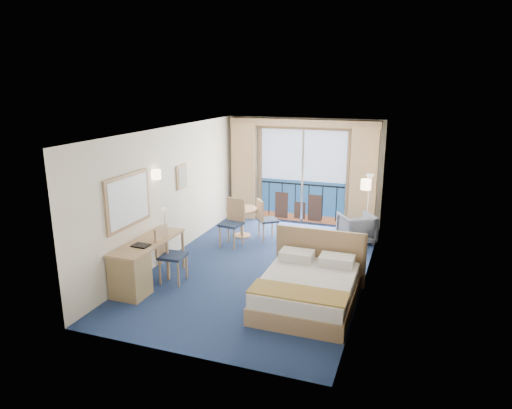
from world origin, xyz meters
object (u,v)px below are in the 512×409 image
object	(u,v)px
armchair	(357,228)
table_chair_b	(233,219)
round_table	(242,215)
bed	(308,288)
nightstand	(352,264)
desk	(134,269)
desk_chair	(168,251)
table_chair_a	(265,217)
floor_lamp	(369,190)

from	to	relation	value
armchair	table_chair_b	xyz separation A→B (m)	(-2.59, -1.12, 0.26)
armchair	round_table	world-z (taller)	round_table
bed	nightstand	bearing A→B (deg)	67.78
nightstand	desk	xyz separation A→B (m)	(-3.46, -1.90, 0.17)
nightstand	desk_chair	xyz separation A→B (m)	(-3.16, -1.26, 0.31)
desk	round_table	bearing A→B (deg)	79.45
desk	table_chair_a	size ratio (longest dim) A/B	1.79
bed	table_chair_b	distance (m)	3.19
bed	nightstand	xyz separation A→B (m)	(0.54, 1.31, -0.01)
desk_chair	round_table	distance (m)	2.84
armchair	floor_lamp	bearing A→B (deg)	-140.07
bed	desk_chair	distance (m)	2.65
bed	floor_lamp	size ratio (longest dim) A/B	1.31
nightstand	desk	bearing A→B (deg)	-151.27
desk	desk_chair	distance (m)	0.72
round_table	table_chair_b	bearing A→B (deg)	-86.65
table_chair_b	bed	bearing A→B (deg)	-36.48
floor_lamp	table_chair_a	xyz separation A→B (m)	(-2.21, -1.07, -0.59)
floor_lamp	desk	xyz separation A→B (m)	(-3.43, -4.49, -0.68)
desk	table_chair_b	world-z (taller)	table_chair_b
desk_chair	desk	bearing A→B (deg)	150.70
bed	armchair	xyz separation A→B (m)	(0.34, 3.36, 0.05)
armchair	desk	bearing A→B (deg)	17.45
bed	floor_lamp	world-z (taller)	floor_lamp
desk	table_chair_a	distance (m)	3.63
desk_chair	armchair	bearing A→B (deg)	-45.89
desk	desk_chair	size ratio (longest dim) A/B	1.64
desk	table_chair_b	bearing A→B (deg)	76.45
table_chair_a	table_chair_b	distance (m)	0.81
round_table	desk_chair	bearing A→B (deg)	-96.95
bed	nightstand	distance (m)	1.42
bed	table_chair_a	bearing A→B (deg)	121.03
nightstand	desk_chair	bearing A→B (deg)	-158.22
round_table	desk	bearing A→B (deg)	-100.55
desk	round_table	size ratio (longest dim) A/B	2.26
nightstand	table_chair_b	distance (m)	2.95
round_table	table_chair_b	distance (m)	0.64
nightstand	table_chair_b	xyz separation A→B (m)	(-2.78, 0.93, 0.32)
armchair	table_chair_a	world-z (taller)	table_chair_a
armchair	floor_lamp	distance (m)	0.97
bed	round_table	world-z (taller)	bed
bed	round_table	distance (m)	3.67
armchair	bed	bearing A→B (deg)	51.32
floor_lamp	desk_chair	size ratio (longest dim) A/B	1.42
desk	round_table	xyz separation A→B (m)	(0.64, 3.46, 0.07)
floor_lamp	table_chair_b	xyz separation A→B (m)	(-2.75, -1.66, -0.53)
round_table	nightstand	bearing A→B (deg)	-28.92
armchair	table_chair_a	size ratio (longest dim) A/B	0.77
desk	floor_lamp	bearing A→B (deg)	52.58
nightstand	armchair	size ratio (longest dim) A/B	0.75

